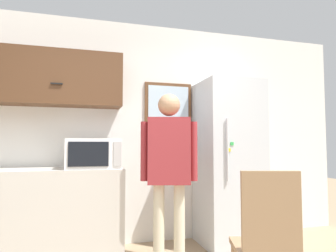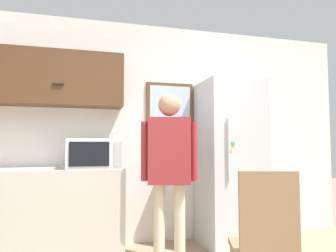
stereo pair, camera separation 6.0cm
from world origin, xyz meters
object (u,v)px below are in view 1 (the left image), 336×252
microwave (93,153)px  chair (267,238)px  refrigerator (228,162)px  person (169,160)px

microwave → chair: size_ratio=0.55×
microwave → chair: bearing=-52.2°
microwave → refrigerator: bearing=2.2°
person → microwave: bearing=168.3°
microwave → person: 0.81m
refrigerator → chair: 1.63m
person → chair: person is taller
microwave → refrigerator: refrigerator is taller
person → chair: size_ratio=1.68×
person → chair: (0.39, -1.07, -0.48)m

